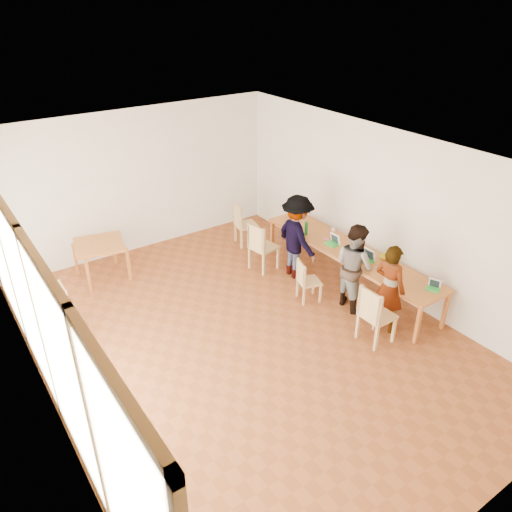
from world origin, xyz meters
The scene contains 25 objects.
ground centered at (0.00, 0.00, 0.00)m, with size 8.00×8.00×0.00m, color brown.
wall_back centered at (0.00, 4.00, 1.50)m, with size 6.00×0.10×3.00m, color #EEE5CD.
wall_front centered at (0.00, -4.00, 1.50)m, with size 6.00×0.10×3.00m, color #EEE5CD.
wall_right centered at (3.00, 0.00, 1.50)m, with size 0.10×8.00×3.00m, color #EEE5CD.
window_wall centered at (-2.96, 0.00, 1.50)m, with size 0.10×8.00×3.00m, color white.
ceiling centered at (0.00, 0.00, 3.02)m, with size 6.00×8.00×0.04m, color white.
communal_table centered at (2.50, 0.28, 0.70)m, with size 0.80×4.00×0.75m.
side_table centered at (-1.24, 3.20, 0.67)m, with size 0.90×0.90×0.75m.
chair_near centered at (1.58, -1.23, 0.62)m, with size 0.47×0.47×0.54m.
chair_mid centered at (1.49, 0.32, 0.49)m, with size 0.47×0.47×0.43m.
chair_far centered at (1.46, 1.69, 0.62)m, with size 0.54×0.54×0.54m.
chair_empty centered at (1.80, 2.86, 0.58)m, with size 0.53×0.53×0.50m.
chair_spare centered at (-2.40, 1.77, 0.56)m, with size 0.44×0.44×0.49m.
person_near centered at (2.07, -1.08, 0.77)m, with size 0.56×0.37×1.54m, color gray.
person_mid centered at (2.09, -0.26, 0.79)m, with size 0.77×0.60×1.58m, color gray.
person_far centered at (1.93, 1.13, 0.84)m, with size 1.08×0.62×1.67m, color gray.
laptop_near centered at (2.67, -1.48, 0.80)m, with size 0.25×0.26×0.18m.
laptop_mid centered at (2.48, -0.19, 0.81)m, with size 0.23×0.27×0.22m.
laptop_far centered at (2.42, 0.63, 0.81)m, with size 0.22×0.25×0.21m.
yellow_mug centered at (2.75, -0.32, 0.80)m, with size 0.12×0.12×0.10m, color #FEF923.
green_bottle centered at (2.25, 1.24, 0.89)m, with size 0.07×0.07×0.28m, color #1E832B.
clear_glass centered at (2.63, 2.04, 0.80)m, with size 0.07×0.07×0.09m, color silver.
condiment_cup centered at (2.83, 1.07, 0.78)m, with size 0.08×0.08×0.06m, color white.
pink_phone centered at (2.44, 0.86, 0.76)m, with size 0.05×0.10×0.01m, color #DF459D.
black_pouch centered at (2.36, -0.07, 0.80)m, with size 0.16×0.26×0.09m, color black.
Camera 1 is at (-3.60, -5.47, 5.06)m, focal length 35.00 mm.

